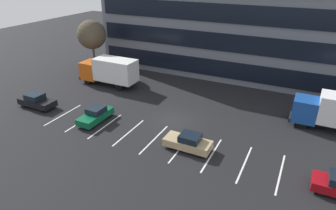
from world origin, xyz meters
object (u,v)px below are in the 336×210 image
Objects in this scene: bare_tree at (92,35)px; sedan_tan at (188,142)px; sedan_forest at (96,115)px; sedan_black at (37,101)px; box_truck_orange at (109,70)px.

sedan_tan is at bearing -31.91° from bare_tree.
sedan_forest is 0.54× the size of bare_tree.
bare_tree is (-1.74, 12.47, 4.90)m from sedan_black.
bare_tree reaches higher than sedan_forest.
sedan_tan is 1.00× the size of sedan_forest.
sedan_forest is (-10.55, 0.53, -0.00)m from sedan_tan.
sedan_forest is 16.45m from bare_tree.
box_truck_orange is 1.04× the size of bare_tree.
box_truck_orange is at bearing 148.32° from sedan_tan.
box_truck_orange is 1.94× the size of sedan_tan.
box_truck_orange reaches higher than sedan_forest.
bare_tree is at bearing 97.94° from sedan_black.
sedan_black is at bearing 179.23° from sedan_tan.
sedan_black is at bearing -178.02° from sedan_forest.
sedan_tan is 10.57m from sedan_forest.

